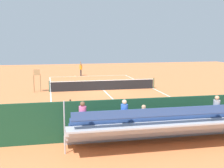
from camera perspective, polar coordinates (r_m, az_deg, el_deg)
name	(u,v)px	position (r m, az deg, el deg)	size (l,w,h in m)	color
ground_plane	(103,90)	(28.97, -1.63, -1.17)	(60.00, 60.00, 0.00)	#D17542
court_line_markings	(103,90)	(29.00, -1.64, -1.15)	(10.10, 22.20, 0.01)	white
tennis_net	(103,85)	(28.88, -1.63, -0.19)	(10.30, 0.10, 1.07)	black
backdrop_wall	(152,117)	(15.49, 7.69, -6.25)	(18.00, 0.16, 2.00)	#194228
bleacher_stand	(163,126)	(14.29, 9.70, -7.78)	(9.06, 2.40, 2.48)	#B2B2B7
umpire_chair	(37,78)	(28.56, -14.06, 1.10)	(0.67, 0.67, 2.14)	#A88456
courtside_bench	(206,118)	(17.61, 17.32, -6.22)	(1.80, 0.40, 0.93)	#234C2D
equipment_bag	(182,127)	(16.95, 13.10, -7.96)	(0.90, 0.36, 0.36)	#B22D2D
tennis_player	(81,68)	(39.93, -5.93, 3.00)	(0.36, 0.53, 1.93)	black
tennis_racket	(75,76)	(39.80, -7.01, 1.51)	(0.40, 0.58, 0.03)	black
tennis_ball_near	(66,78)	(37.73, -8.77, 1.10)	(0.07, 0.07, 0.07)	#CCDB33
line_judge	(69,118)	(15.33, -8.25, -6.36)	(0.44, 0.56, 1.93)	#232328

